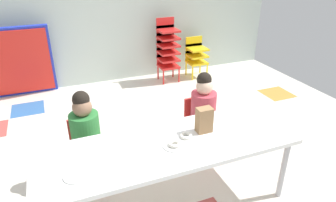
{
  "coord_description": "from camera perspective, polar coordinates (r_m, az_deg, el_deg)",
  "views": [
    {
      "loc": [
        -0.95,
        -2.46,
        1.99
      ],
      "look_at": [
        -0.09,
        -0.34,
        0.86
      ],
      "focal_mm": 32.6,
      "sensor_mm": 36.0,
      "label": 1
    }
  ],
  "objects": [
    {
      "name": "ground_plane",
      "position": [
        3.31,
        -1.03,
        -11.0
      ],
      "size": [
        5.88,
        4.93,
        0.02
      ],
      "color": "silver"
    },
    {
      "name": "back_wall",
      "position": [
        5.08,
        -11.55,
        16.82
      ],
      "size": [
        5.88,
        0.1,
        2.42
      ],
      "primitive_type": "cube",
      "color": "#B2C1B7",
      "rests_on": "ground_plane"
    },
    {
      "name": "craft_table",
      "position": [
        2.47,
        0.04,
        -8.98
      ],
      "size": [
        2.08,
        0.71,
        0.61
      ],
      "color": "white",
      "rests_on": "ground_plane"
    },
    {
      "name": "seated_child_near_camera",
      "position": [
        2.85,
        -15.24,
        -5.09
      ],
      "size": [
        0.32,
        0.31,
        0.92
      ],
      "color": "red",
      "rests_on": "ground_plane"
    },
    {
      "name": "seated_child_middle_seat",
      "position": [
        3.16,
        6.56,
        -1.0
      ],
      "size": [
        0.32,
        0.32,
        0.92
      ],
      "color": "red",
      "rests_on": "ground_plane"
    },
    {
      "name": "kid_chair_red_stack",
      "position": [
        5.09,
        -0.11,
        10.05
      ],
      "size": [
        0.32,
        0.3,
        1.04
      ],
      "color": "red",
      "rests_on": "ground_plane"
    },
    {
      "name": "kid_chair_yellow_stack",
      "position": [
        5.36,
        5.25,
        8.73
      ],
      "size": [
        0.32,
        0.3,
        0.68
      ],
      "color": "yellow",
      "rests_on": "ground_plane"
    },
    {
      "name": "folded_activity_table",
      "position": [
        4.96,
        -25.85,
        6.49
      ],
      "size": [
        0.9,
        0.29,
        1.09
      ],
      "color": "#1E33BF",
      "rests_on": "ground_plane"
    },
    {
      "name": "paper_bag_brown",
      "position": [
        2.57,
        6.78,
        -3.54
      ],
      "size": [
        0.13,
        0.09,
        0.22
      ],
      "primitive_type": "cube",
      "color": "#9E754C",
      "rests_on": "craft_table"
    },
    {
      "name": "paper_plate_near_edge",
      "position": [
        2.42,
        1.18,
        -8.37
      ],
      "size": [
        0.18,
        0.18,
        0.01
      ],
      "primitive_type": "cylinder",
      "color": "white",
      "rests_on": "craft_table"
    },
    {
      "name": "paper_plate_center_table",
      "position": [
        2.23,
        -16.75,
        -13.19
      ],
      "size": [
        0.18,
        0.18,
        0.01
      ],
      "primitive_type": "cylinder",
      "color": "white",
      "rests_on": "craft_table"
    },
    {
      "name": "donut_powdered_on_plate",
      "position": [
        2.41,
        1.19,
        -8.03
      ],
      "size": [
        0.1,
        0.1,
        0.03
      ],
      "primitive_type": "torus",
      "color": "white",
      "rests_on": "craft_table"
    },
    {
      "name": "donut_powdered_loose",
      "position": [
        2.53,
        3.38,
        -6.5
      ],
      "size": [
        0.1,
        0.1,
        0.03
      ],
      "primitive_type": "torus",
      "color": "white",
      "rests_on": "craft_table"
    }
  ]
}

